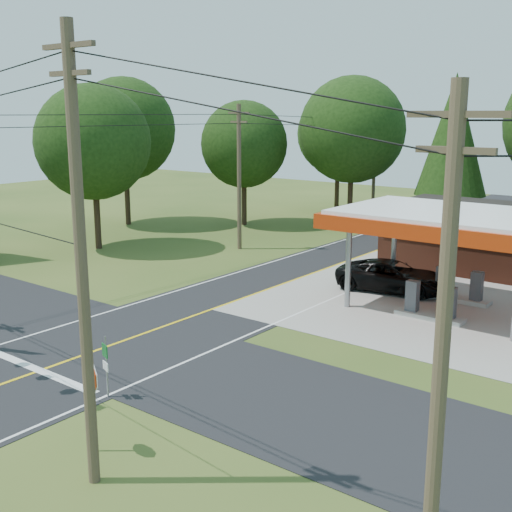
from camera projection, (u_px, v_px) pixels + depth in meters
The scene contains 13 objects.
ground at pixel (115, 344), 26.67m from camera, with size 120.00×120.00×0.00m, color #354C1B.
main_highway at pixel (115, 344), 26.67m from camera, with size 8.00×120.00×0.02m, color black.
cross_road at pixel (115, 344), 26.67m from camera, with size 70.00×7.00×0.02m, color black.
lane_center_yellow at pixel (115, 344), 26.67m from camera, with size 0.15×110.00×0.00m, color yellow.
gas_canopy at pixel (450, 224), 30.38m from camera, with size 10.60×7.40×4.88m.
utility_pole_near_right at pixel (81, 259), 15.49m from camera, with size 1.80×0.30×11.50m.
utility_pole_far_left at pixel (239, 175), 44.20m from camera, with size 1.80×0.30×10.00m.
utility_pole_right_b at pixel (442, 349), 11.73m from camera, with size 1.80×0.30×10.00m.
utility_pole_north at pixel (374, 167), 56.51m from camera, with size 0.30×0.30×9.50m.
treeline_backdrop at pixel (397, 142), 43.05m from camera, with size 70.27×51.59×13.30m.
suv_car at pixel (392, 276), 34.42m from camera, with size 5.87×5.87×1.63m, color black.
octagonal_stop_sign at pixel (92, 383), 17.80m from camera, with size 0.90×0.37×2.76m.
route_sign_post at pixel (106, 361), 21.40m from camera, with size 0.43×0.17×2.19m.
Camera 1 is at (20.09, -16.34, 9.43)m, focal length 45.00 mm.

